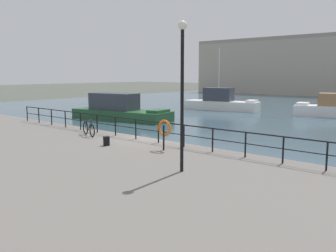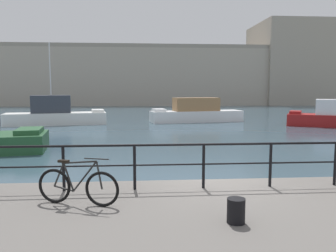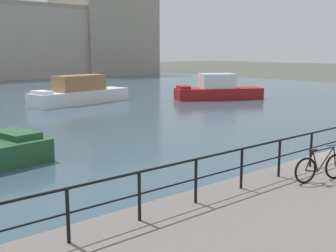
# 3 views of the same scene
# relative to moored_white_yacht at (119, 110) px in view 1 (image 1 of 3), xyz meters

# --- Properties ---
(ground_plane) EXTENTS (240.00, 240.00, 0.00)m
(ground_plane) POSITION_rel_moored_white_yacht_xyz_m (11.73, -8.17, -0.88)
(ground_plane) COLOR #4C5147
(water_basin) EXTENTS (80.00, 60.00, 0.01)m
(water_basin) POSITION_rel_moored_white_yacht_xyz_m (11.73, 22.03, -0.88)
(water_basin) COLOR #385160
(water_basin) RESTS_ON ground_plane
(quay_promenade) EXTENTS (56.00, 13.00, 0.74)m
(quay_promenade) POSITION_rel_moored_white_yacht_xyz_m (11.73, -14.67, -0.52)
(quay_promenade) COLOR slate
(quay_promenade) RESTS_ON ground_plane
(moored_white_yacht) EXTENTS (10.02, 4.35, 2.39)m
(moored_white_yacht) POSITION_rel_moored_white_yacht_xyz_m (0.00, 0.00, 0.00)
(moored_white_yacht) COLOR #23512D
(moored_white_yacht) RESTS_ON water_basin
(moored_green_narrowboat) EXTENTS (8.81, 3.96, 7.07)m
(moored_green_narrowboat) POSITION_rel_moored_white_yacht_xyz_m (2.33, 13.59, 0.02)
(moored_green_narrowboat) COLOR white
(moored_green_narrowboat) RESTS_ON water_basin
(quay_railing) EXTENTS (24.52, 0.07, 1.08)m
(quay_railing) POSITION_rel_moored_white_yacht_xyz_m (12.17, -8.92, 0.59)
(quay_railing) COLOR black
(quay_railing) RESTS_ON quay_promenade
(parked_bicycle) EXTENTS (1.71, 0.57, 0.98)m
(parked_bicycle) POSITION_rel_moored_white_yacht_xyz_m (8.60, -9.91, 0.24)
(parked_bicycle) COLOR black
(parked_bicycle) RESTS_ON quay_promenade
(mooring_bollard) EXTENTS (0.32, 0.32, 0.44)m
(mooring_bollard) POSITION_rel_moored_white_yacht_xyz_m (11.55, -11.08, 0.07)
(mooring_bollard) COLOR black
(mooring_bollard) RESTS_ON quay_promenade
(life_ring_stand) EXTENTS (0.75, 0.16, 1.40)m
(life_ring_stand) POSITION_rel_moored_white_yacht_xyz_m (14.39, -10.05, 0.83)
(life_ring_stand) COLOR black
(life_ring_stand) RESTS_ON quay_promenade
(quay_lamp_post) EXTENTS (0.32, 0.32, 5.24)m
(quay_lamp_post) POSITION_rel_moored_white_yacht_xyz_m (17.26, -12.38, 3.14)
(quay_lamp_post) COLOR black
(quay_lamp_post) RESTS_ON quay_promenade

